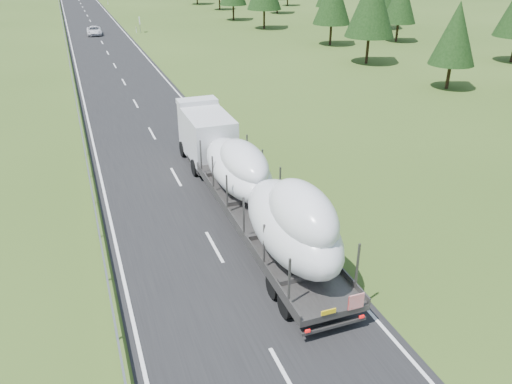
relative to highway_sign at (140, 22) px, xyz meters
name	(u,v)px	position (x,y,z in m)	size (l,w,h in m)	color
ground	(286,378)	(-7.20, -80.00, -1.81)	(400.00, 400.00, 0.00)	#334B19
road_surface	(90,20)	(-7.20, 20.00, -1.80)	(10.00, 400.00, 0.02)	black
guardrail	(62,18)	(-12.50, 19.94, -1.21)	(0.10, 400.00, 0.76)	slate
highway_sign	(140,22)	(0.00, 0.00, 0.00)	(0.08, 0.90, 2.60)	slate
boat_truck	(250,180)	(-4.62, -69.19, 0.69)	(3.13, 21.28, 4.96)	silver
distant_van	(94,31)	(-7.71, 0.02, -1.10)	(2.35, 5.10, 1.42)	silver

